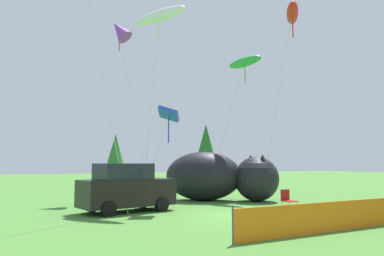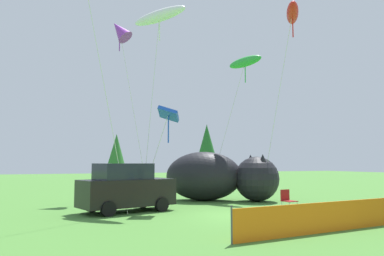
% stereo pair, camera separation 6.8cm
% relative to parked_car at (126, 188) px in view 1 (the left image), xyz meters
% --- Properties ---
extents(ground_plane, '(120.00, 120.00, 0.00)m').
position_rel_parked_car_xyz_m(ground_plane, '(3.98, -2.91, -1.01)').
color(ground_plane, '#477F33').
extents(parked_car, '(4.32, 2.65, 2.08)m').
position_rel_parked_car_xyz_m(parked_car, '(0.00, 0.00, 0.00)').
color(parked_car, black).
rests_on(parked_car, ground).
extents(folding_chair, '(0.60, 0.60, 0.94)m').
position_rel_parked_car_xyz_m(folding_chair, '(6.51, -2.58, -0.47)').
color(folding_chair, maroon).
rests_on(folding_chair, ground).
extents(inflatable_cat, '(6.22, 5.05, 2.71)m').
position_rel_parked_car_xyz_m(inflatable_cat, '(5.80, 2.57, 0.24)').
color(inflatable_cat, black).
rests_on(inflatable_cat, ground).
extents(safety_fence, '(8.35, 0.85, 1.00)m').
position_rel_parked_car_xyz_m(safety_fence, '(5.24, -6.98, -0.56)').
color(safety_fence, orange).
rests_on(safety_fence, ground).
extents(kite_purple_delta, '(2.74, 1.70, 10.97)m').
position_rel_parked_car_xyz_m(kite_purple_delta, '(0.86, 6.08, 9.14)').
color(kite_purple_delta, silver).
rests_on(kite_purple_delta, ground).
extents(kite_green_fish, '(2.82, 2.41, 8.74)m').
position_rel_parked_car_xyz_m(kite_green_fish, '(8.09, 3.40, 7.26)').
color(kite_green_fish, silver).
rests_on(kite_green_fish, ground).
extents(kite_blue_box, '(1.56, 1.99, 4.65)m').
position_rel_parked_car_xyz_m(kite_blue_box, '(1.78, -0.34, 3.21)').
color(kite_blue_box, silver).
rests_on(kite_blue_box, ground).
extents(kite_white_ghost, '(2.50, 2.52, 10.10)m').
position_rel_parked_car_xyz_m(kite_white_ghost, '(1.93, 1.50, 8.53)').
color(kite_white_ghost, silver).
rests_on(kite_white_ghost, ground).
extents(kite_red_lizard, '(2.06, 3.13, 10.34)m').
position_rel_parked_car_xyz_m(kite_red_lizard, '(8.51, -0.73, 8.87)').
color(kite_red_lizard, silver).
rests_on(kite_red_lizard, ground).
extents(horizon_tree_east, '(2.50, 2.50, 5.97)m').
position_rel_parked_car_xyz_m(horizon_tree_east, '(6.59, 34.43, 2.65)').
color(horizon_tree_east, brown).
rests_on(horizon_tree_east, ground).
extents(horizon_tree_west, '(3.24, 3.24, 7.74)m').
position_rel_parked_car_xyz_m(horizon_tree_west, '(19.90, 33.99, 3.74)').
color(horizon_tree_west, brown).
rests_on(horizon_tree_west, ground).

